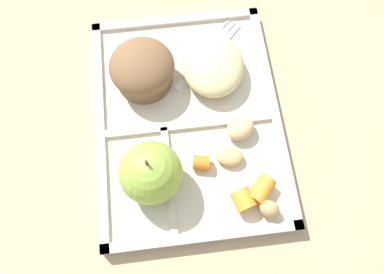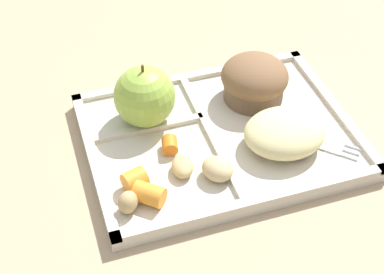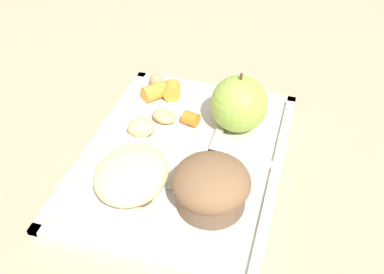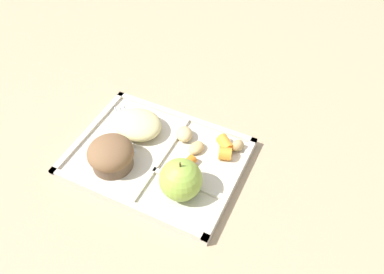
% 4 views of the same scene
% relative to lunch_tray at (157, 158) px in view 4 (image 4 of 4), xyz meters
% --- Properties ---
extents(ground, '(6.00, 6.00, 0.00)m').
position_rel_lunch_tray_xyz_m(ground, '(0.00, -0.00, -0.01)').
color(ground, tan).
extents(lunch_tray, '(0.34, 0.26, 0.02)m').
position_rel_lunch_tray_xyz_m(lunch_tray, '(0.00, 0.00, 0.00)').
color(lunch_tray, beige).
rests_on(lunch_tray, ground).
extents(green_apple, '(0.08, 0.08, 0.09)m').
position_rel_lunch_tray_xyz_m(green_apple, '(-0.08, 0.05, 0.05)').
color(green_apple, '#93B742').
rests_on(green_apple, lunch_tray).
extents(bran_muffin, '(0.09, 0.09, 0.06)m').
position_rel_lunch_tray_xyz_m(bran_muffin, '(0.07, 0.05, 0.04)').
color(bran_muffin, brown).
rests_on(bran_muffin, lunch_tray).
extents(carrot_slice_small, '(0.02, 0.03, 0.02)m').
position_rel_lunch_tray_xyz_m(carrot_slice_small, '(-0.07, -0.01, 0.02)').
color(carrot_slice_small, orange).
rests_on(carrot_slice_small, lunch_tray).
extents(carrot_slice_diagonal, '(0.04, 0.04, 0.02)m').
position_rel_lunch_tray_xyz_m(carrot_slice_diagonal, '(-0.11, -0.08, 0.02)').
color(carrot_slice_diagonal, orange).
rests_on(carrot_slice_diagonal, lunch_tray).
extents(carrot_slice_near_corner, '(0.03, 0.03, 0.03)m').
position_rel_lunch_tray_xyz_m(carrot_slice_near_corner, '(-0.12, -0.06, 0.02)').
color(carrot_slice_near_corner, orange).
rests_on(carrot_slice_near_corner, lunch_tray).
extents(potato_chunk_golden, '(0.03, 0.03, 0.03)m').
position_rel_lunch_tray_xyz_m(potato_chunk_golden, '(-0.14, -0.09, 0.02)').
color(potato_chunk_golden, tan).
rests_on(potato_chunk_golden, lunch_tray).
extents(potato_chunk_wedge, '(0.05, 0.05, 0.03)m').
position_rel_lunch_tray_xyz_m(potato_chunk_wedge, '(-0.03, -0.07, 0.02)').
color(potato_chunk_wedge, tan).
rests_on(potato_chunk_wedge, lunch_tray).
extents(potato_chunk_small, '(0.03, 0.04, 0.02)m').
position_rel_lunch_tray_xyz_m(potato_chunk_small, '(-0.06, -0.05, 0.01)').
color(potato_chunk_small, tan).
rests_on(potato_chunk_small, lunch_tray).
extents(egg_noodle_pile, '(0.10, 0.09, 0.04)m').
position_rel_lunch_tray_xyz_m(egg_noodle_pile, '(0.07, -0.04, 0.03)').
color(egg_noodle_pile, beige).
rests_on(egg_noodle_pile, lunch_tray).
extents(meatball_side, '(0.03, 0.03, 0.03)m').
position_rel_lunch_tray_xyz_m(meatball_side, '(0.05, -0.04, 0.02)').
color(meatball_side, '#755B4C').
rests_on(meatball_side, lunch_tray).
extents(meatball_center, '(0.03, 0.03, 0.03)m').
position_rel_lunch_tray_xyz_m(meatball_center, '(0.09, -0.02, 0.02)').
color(meatball_center, brown).
rests_on(meatball_center, lunch_tray).
extents(meatball_front, '(0.04, 0.04, 0.04)m').
position_rel_lunch_tray_xyz_m(meatball_front, '(0.08, -0.06, 0.02)').
color(meatball_front, brown).
rests_on(meatball_front, lunch_tray).
extents(meatball_back, '(0.04, 0.04, 0.04)m').
position_rel_lunch_tray_xyz_m(meatball_back, '(0.04, -0.05, 0.02)').
color(meatball_back, '#755B4C').
rests_on(meatball_back, lunch_tray).
extents(plastic_fork, '(0.12, 0.11, 0.00)m').
position_rel_lunch_tray_xyz_m(plastic_fork, '(0.11, -0.05, 0.01)').
color(plastic_fork, silver).
rests_on(plastic_fork, lunch_tray).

